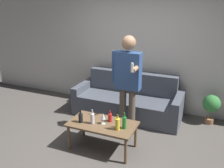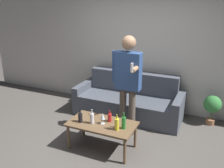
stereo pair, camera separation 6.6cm
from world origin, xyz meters
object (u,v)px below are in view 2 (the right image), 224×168
(couch, at_px, (129,101))
(coffee_table, at_px, (102,126))
(bottle_orange, at_px, (110,117))
(person_standing_front, at_px, (128,78))

(couch, xyz_separation_m, coffee_table, (0.03, -1.32, 0.10))
(coffee_table, bearing_deg, couch, 91.16)
(bottle_orange, relative_size, person_standing_front, 0.11)
(bottle_orange, bearing_deg, coffee_table, -130.89)
(coffee_table, xyz_separation_m, person_standing_front, (0.19, 0.60, 0.63))
(couch, height_order, bottle_orange, couch)
(couch, distance_m, person_standing_front, 1.05)
(bottle_orange, distance_m, person_standing_front, 0.72)
(couch, distance_m, coffee_table, 1.32)
(couch, xyz_separation_m, person_standing_front, (0.22, -0.72, 0.72))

